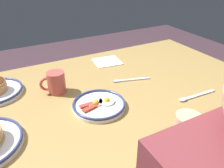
# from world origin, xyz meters

# --- Properties ---
(dining_table) EXTENTS (1.50, 0.87, 0.76)m
(dining_table) POSITION_xyz_m (0.00, 0.00, 0.64)
(dining_table) COLOR #9C7C44
(dining_table) RESTS_ON ground_plane
(plate_center_pancakes) EXTENTS (0.22, 0.22, 0.04)m
(plate_center_pancakes) POSITION_xyz_m (0.09, 0.11, 0.77)
(plate_center_pancakes) COLOR white
(plate_center_pancakes) RESTS_ON dining_table
(coffee_mug) EXTENTS (0.11, 0.08, 0.10)m
(coffee_mug) POSITION_xyz_m (0.21, -0.09, 0.81)
(coffee_mug) COLOR #BF4C47
(coffee_mug) RESTS_ON dining_table
(paper_napkin) EXTENTS (0.17, 0.16, 0.00)m
(paper_napkin) POSITION_xyz_m (-0.14, -0.28, 0.76)
(paper_napkin) COLOR white
(paper_napkin) RESTS_ON dining_table
(fork_near) EXTENTS (0.19, 0.07, 0.01)m
(fork_near) POSITION_xyz_m (-0.15, -0.02, 0.76)
(fork_near) COLOR silver
(fork_near) RESTS_ON dining_table
(tea_spoon) EXTENTS (0.20, 0.03, 0.01)m
(tea_spoon) POSITION_xyz_m (-0.30, 0.24, 0.76)
(tea_spoon) COLOR silver
(tea_spoon) RESTS_ON dining_table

